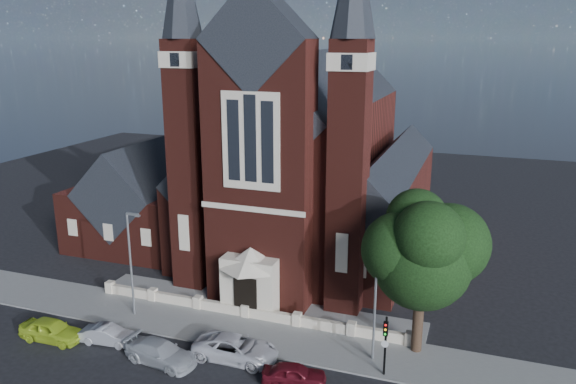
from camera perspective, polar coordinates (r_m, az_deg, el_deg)
name	(u,v)px	position (r m, az deg, el deg)	size (l,w,h in m)	color
ground	(285,274)	(49.92, -0.29, -8.31)	(120.00, 120.00, 0.00)	black
pavement_strip	(235,330)	(41.23, -5.43, -13.79)	(60.00, 5.00, 0.12)	slate
forecourt_paving	(257,306)	(44.45, -3.22, -11.46)	(26.00, 3.00, 0.14)	slate
forecourt_wall	(246,317)	(42.82, -4.28, -12.59)	(24.00, 0.40, 0.90)	beige
church	(313,165)	(54.55, 2.55, 2.80)	(20.01, 34.90, 29.20)	#4A1A13
parish_hall	(146,204)	(58.06, -14.27, -1.15)	(12.00, 12.20, 10.24)	#4A1A13
street_tree	(424,255)	(36.25, 13.60, -6.25)	(6.40, 6.60, 10.70)	black
street_lamp_left	(131,258)	(42.60, -15.64, -6.49)	(1.16, 0.22, 8.09)	gray
street_lamp_right	(377,295)	(35.92, 9.02, -10.30)	(1.16, 0.22, 8.09)	gray
traffic_signal	(385,339)	(35.35, 9.87, -14.48)	(0.28, 0.42, 4.00)	black
car_lime_van	(52,330)	(42.67, -22.88, -12.80)	(1.82, 4.51, 1.54)	#BAD92B
car_silver_a	(108,335)	(41.06, -17.81, -13.66)	(1.33, 3.82, 1.26)	gray
car_silver_b	(161,353)	(37.99, -12.82, -15.64)	(2.01, 4.94, 1.43)	#B5B9BE
car_white_suv	(236,348)	(37.59, -5.31, -15.54)	(2.56, 5.56, 1.55)	silver
car_dark_red	(294,374)	(35.22, 0.63, -18.03)	(1.55, 3.86, 1.31)	#5A0F19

